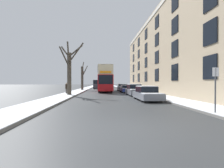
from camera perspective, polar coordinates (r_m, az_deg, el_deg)
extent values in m
plane|color=#303335|center=(5.42, 7.89, -17.15)|extent=(320.00, 320.00, 0.00)
cube|color=slate|center=(58.25, -8.32, -1.15)|extent=(2.54, 130.00, 0.13)
cube|color=silver|center=(58.25, -8.32, -1.07)|extent=(2.51, 130.00, 0.03)
cube|color=slate|center=(58.45, 2.61, -1.14)|extent=(2.54, 130.00, 0.13)
cube|color=silver|center=(58.45, 2.61, -1.06)|extent=(2.51, 130.00, 0.03)
cube|color=tan|center=(27.05, 23.85, 10.33)|extent=(9.00, 35.96, 12.63)
cube|color=black|center=(13.08, 33.19, 5.35)|extent=(0.08, 1.40, 1.77)
cube|color=black|center=(17.57, 22.74, 4.10)|extent=(0.08, 1.40, 1.77)
cube|color=black|center=(22.40, 16.67, 3.31)|extent=(0.08, 1.40, 1.77)
cube|color=black|center=(27.40, 12.79, 2.78)|extent=(0.08, 1.40, 1.77)
cube|color=black|center=(32.48, 10.12, 2.41)|extent=(0.08, 1.40, 1.77)
cube|color=black|center=(37.62, 8.17, 2.14)|extent=(0.08, 1.40, 1.77)
cube|color=black|center=(13.54, 33.23, 16.06)|extent=(0.08, 1.40, 1.77)
cube|color=black|center=(17.91, 22.76, 12.19)|extent=(0.08, 1.40, 1.77)
cube|color=black|center=(22.67, 16.68, 9.70)|extent=(0.08, 1.40, 1.77)
cube|color=black|center=(27.62, 12.80, 8.02)|extent=(0.08, 1.40, 1.77)
cube|color=black|center=(32.67, 10.12, 6.84)|extent=(0.08, 1.40, 1.77)
cube|color=black|center=(37.78, 8.18, 5.97)|extent=(0.08, 1.40, 1.77)
cube|color=black|center=(18.59, 22.78, 19.83)|extent=(0.08, 1.40, 1.77)
cube|color=black|center=(23.21, 16.70, 15.86)|extent=(0.08, 1.40, 1.77)
cube|color=black|center=(28.06, 12.81, 13.14)|extent=(0.08, 1.40, 1.77)
cube|color=black|center=(33.05, 10.13, 11.20)|extent=(0.08, 1.40, 1.77)
cube|color=black|center=(38.11, 8.18, 9.75)|extent=(0.08, 1.40, 1.77)
cube|color=black|center=(19.58, 22.80, 26.81)|extent=(0.08, 1.40, 1.77)
cube|color=black|center=(24.01, 16.71, 21.68)|extent=(0.08, 1.40, 1.77)
cube|color=black|center=(28.73, 12.82, 18.06)|extent=(0.08, 1.40, 1.77)
cube|color=black|center=(33.61, 10.13, 15.43)|extent=(0.08, 1.40, 1.77)
cube|color=black|center=(38.60, 8.18, 13.45)|extent=(0.08, 1.40, 1.77)
cube|color=beige|center=(26.97, 14.55, 23.23)|extent=(0.12, 35.24, 0.44)
cylinder|color=#423A30|center=(19.74, -15.97, 3.56)|extent=(0.51, 0.51, 5.45)
cylinder|color=#423A30|center=(19.24, -16.28, 10.32)|extent=(0.32, 1.69, 3.13)
cylinder|color=#423A30|center=(20.46, -17.71, 9.84)|extent=(1.60, 0.89, 2.82)
cylinder|color=#423A30|center=(20.15, -13.61, 12.21)|extent=(1.75, 0.54, 1.63)
cylinder|color=#423A30|center=(20.32, -17.35, 11.54)|extent=(1.20, 0.45, 1.49)
cylinder|color=#423A30|center=(19.98, -13.46, 11.60)|extent=(1.90, 0.31, 2.61)
cylinder|color=#423A30|center=(33.39, -11.29, 2.08)|extent=(0.52, 0.52, 5.23)
cylinder|color=#423A30|center=(34.41, -11.04, 6.70)|extent=(0.28, 1.83, 2.13)
cylinder|color=#423A30|center=(33.87, -10.31, 4.82)|extent=(1.29, 1.16, 2.56)
cylinder|color=#423A30|center=(34.42, -11.02, 3.67)|extent=(0.25, 2.11, 1.54)
cube|color=red|center=(28.95, -2.72, 0.45)|extent=(2.49, 11.35, 2.63)
cube|color=beige|center=(29.03, -2.72, 4.54)|extent=(2.44, 11.12, 1.51)
cube|color=beige|center=(29.10, -2.72, 6.14)|extent=(2.44, 11.12, 0.12)
cube|color=black|center=(28.96, -2.72, 1.46)|extent=(2.52, 9.99, 1.37)
cube|color=black|center=(29.03, -2.72, 4.69)|extent=(2.52, 9.99, 1.15)
cube|color=black|center=(23.30, -2.44, 1.72)|extent=(2.24, 0.06, 1.44)
cube|color=orange|center=(23.35, -2.44, 4.62)|extent=(1.74, 0.05, 0.32)
cylinder|color=black|center=(25.57, -4.97, -2.14)|extent=(0.30, 1.00, 1.00)
cylinder|color=black|center=(25.62, -0.16, -2.13)|extent=(0.30, 1.00, 1.00)
cylinder|color=black|center=(32.14, -4.75, -1.62)|extent=(0.30, 1.00, 1.00)
cylinder|color=black|center=(32.18, -0.92, -1.62)|extent=(0.30, 1.00, 1.00)
cube|color=slate|center=(14.59, 13.10, -4.27)|extent=(1.85, 4.38, 0.55)
cube|color=black|center=(14.73, 12.90, -2.04)|extent=(1.59, 2.19, 0.57)
cube|color=silver|center=(14.72, 12.90, -0.81)|extent=(1.55, 2.08, 0.07)
cube|color=silver|center=(13.10, 15.09, -3.48)|extent=(1.67, 1.14, 0.05)
cylinder|color=black|center=(13.12, 11.36, -5.28)|extent=(0.20, 0.67, 0.67)
cylinder|color=black|center=(13.64, 18.01, -5.07)|extent=(0.20, 0.67, 0.67)
cylinder|color=black|center=(15.66, 8.83, -4.35)|extent=(0.20, 0.67, 0.67)
cylinder|color=black|center=(16.10, 14.51, -4.23)|extent=(0.20, 0.67, 0.67)
cube|color=slate|center=(19.92, 8.45, -2.87)|extent=(1.72, 4.42, 0.65)
cube|color=black|center=(20.07, 8.34, -1.06)|extent=(1.48, 2.21, 0.60)
cube|color=silver|center=(20.06, 8.35, -0.08)|extent=(1.45, 2.10, 0.08)
cube|color=silver|center=(18.38, 9.50, -2.03)|extent=(1.55, 1.15, 0.06)
cylinder|color=black|center=(18.49, 7.05, -3.68)|extent=(0.20, 0.64, 0.64)
cylinder|color=black|center=(18.83, 11.56, -3.61)|extent=(0.20, 0.64, 0.64)
cylinder|color=black|center=(21.09, 5.68, -3.17)|extent=(0.20, 0.64, 0.64)
cylinder|color=black|center=(21.39, 9.66, -3.12)|extent=(0.20, 0.64, 0.64)
cube|color=navy|center=(26.22, 5.45, -2.18)|extent=(1.88, 4.14, 0.57)
cube|color=black|center=(26.36, 5.40, -1.01)|extent=(1.62, 2.07, 0.49)
cube|color=silver|center=(26.36, 5.40, -0.43)|extent=(1.58, 1.97, 0.04)
cube|color=silver|center=(24.76, 6.01, -1.63)|extent=(1.70, 1.08, 0.03)
cylinder|color=black|center=(24.87, 4.03, -2.66)|extent=(0.20, 0.61, 0.61)
cylinder|color=black|center=(25.15, 7.79, -2.63)|extent=(0.20, 0.61, 0.61)
cylinder|color=black|center=(27.33, 3.31, -2.39)|extent=(0.20, 0.61, 0.61)
cylinder|color=black|center=(27.59, 6.74, -2.36)|extent=(0.20, 0.61, 0.61)
cube|color=#474C56|center=(31.27, 3.93, -1.64)|extent=(1.86, 4.14, 0.70)
cube|color=black|center=(31.42, 3.89, -0.53)|extent=(1.60, 2.07, 0.51)
cube|color=silver|center=(31.42, 3.89, 0.00)|extent=(1.56, 1.97, 0.07)
cube|color=silver|center=(29.80, 4.32, -1.02)|extent=(1.67, 1.08, 0.06)
cylinder|color=black|center=(29.94, 2.70, -2.12)|extent=(0.20, 0.64, 0.64)
cylinder|color=black|center=(30.17, 5.80, -2.10)|extent=(0.20, 0.64, 0.64)
cylinder|color=black|center=(32.41, 2.20, -1.92)|extent=(0.20, 0.64, 0.64)
cylinder|color=black|center=(32.63, 5.06, -1.91)|extent=(0.20, 0.64, 0.64)
cube|color=#333842|center=(42.31, -5.70, -0.01)|extent=(1.97, 5.41, 2.23)
cube|color=black|center=(39.63, -5.82, 0.72)|extent=(1.73, 0.06, 0.98)
cylinder|color=black|center=(40.64, -6.99, -1.43)|extent=(0.22, 0.68, 0.68)
cylinder|color=black|center=(40.58, -4.55, -1.43)|extent=(0.22, 0.68, 0.68)
cylinder|color=black|center=(44.09, -6.75, -1.28)|extent=(0.22, 0.68, 0.68)
cylinder|color=black|center=(44.04, -4.50, -1.29)|extent=(0.22, 0.68, 0.68)
cylinder|color=#4C4742|center=(22.10, -16.77, -2.84)|extent=(0.17, 0.17, 0.78)
cylinder|color=#4C4742|center=(22.23, -17.03, -2.83)|extent=(0.17, 0.17, 0.78)
cylinder|color=#2D2319|center=(22.13, -16.91, -0.95)|extent=(0.36, 0.36, 0.68)
sphere|color=beige|center=(22.13, -16.91, 0.21)|extent=(0.22, 0.22, 0.22)
cylinder|color=#4C4F54|center=(9.06, 34.67, -2.32)|extent=(0.07, 0.07, 2.43)
cube|color=silver|center=(9.05, 34.78, 3.79)|extent=(0.32, 0.02, 0.44)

